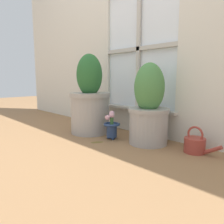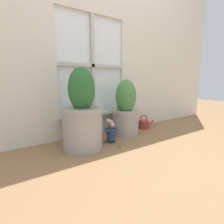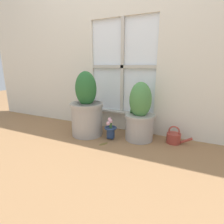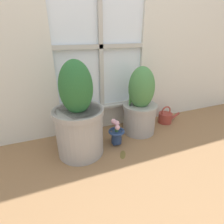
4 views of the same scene
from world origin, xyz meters
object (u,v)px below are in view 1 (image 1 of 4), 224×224
(potted_plant_left, at_px, (90,101))
(watering_can, at_px, (195,144))
(flower_vase, at_px, (112,126))
(potted_plant_right, at_px, (149,109))

(potted_plant_left, bearing_deg, watering_can, 10.57)
(potted_plant_left, xyz_separation_m, flower_vase, (0.31, -0.01, -0.20))
(potted_plant_left, distance_m, flower_vase, 0.37)
(potted_plant_right, distance_m, flower_vase, 0.36)
(potted_plant_left, bearing_deg, flower_vase, -1.45)
(potted_plant_right, bearing_deg, flower_vase, -156.38)
(potted_plant_left, height_order, potted_plant_right, potted_plant_left)
(flower_vase, bearing_deg, potted_plant_right, 23.62)
(flower_vase, distance_m, watering_can, 0.69)
(watering_can, bearing_deg, potted_plant_right, -170.65)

